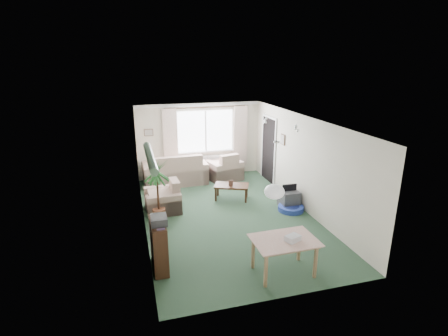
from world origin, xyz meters
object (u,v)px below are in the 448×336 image
object	(u,v)px
sofa	(175,168)
coffee_table	(232,192)
houseplant	(158,190)
armchair_corner	(224,165)
pet_bed	(291,208)
bookshelf	(159,245)
tv_cube	(289,199)
armchair_left	(163,196)
dining_table	(284,257)

from	to	relation	value
sofa	coffee_table	world-z (taller)	sofa
coffee_table	sofa	bearing A→B (deg)	126.87
houseplant	coffee_table	bearing A→B (deg)	20.60
sofa	armchair_corner	xyz separation A→B (m)	(1.56, -0.02, -0.03)
armchair_corner	houseplant	distance (m)	3.42
coffee_table	pet_bed	size ratio (longest dim) A/B	1.43
sofa	bookshelf	distance (m)	4.68
pet_bed	tv_cube	bearing A→B (deg)	77.85
coffee_table	houseplant	bearing A→B (deg)	-159.40
armchair_corner	armchair_left	world-z (taller)	armchair_corner
houseplant	pet_bed	xyz separation A→B (m)	(3.30, -0.39, -0.70)
bookshelf	tv_cube	size ratio (longest dim) A/B	1.85
armchair_corner	bookshelf	world-z (taller)	bookshelf
armchair_corner	coffee_table	bearing A→B (deg)	68.16
armchair_corner	dining_table	world-z (taller)	armchair_corner
armchair_left	pet_bed	world-z (taller)	armchair_left
dining_table	pet_bed	xyz separation A→B (m)	(1.35, 2.44, -0.26)
dining_table	tv_cube	size ratio (longest dim) A/B	2.07
coffee_table	dining_table	world-z (taller)	dining_table
armchair_corner	coffee_table	distance (m)	1.76
armchair_left	coffee_table	bearing A→B (deg)	95.45
armchair_corner	bookshelf	xyz separation A→B (m)	(-2.51, -4.56, 0.02)
pet_bed	coffee_table	bearing A→B (deg)	136.69
tv_cube	pet_bed	xyz separation A→B (m)	(-0.05, -0.23, -0.16)
tv_cube	armchair_corner	bearing A→B (deg)	112.73
armchair_corner	dining_table	bearing A→B (deg)	72.58
armchair_left	dining_table	xyz separation A→B (m)	(1.80, -3.34, -0.07)
tv_cube	pet_bed	distance (m)	0.29
sofa	dining_table	bearing A→B (deg)	101.14
dining_table	pet_bed	bearing A→B (deg)	61.06
armchair_corner	bookshelf	bearing A→B (deg)	47.71
houseplant	tv_cube	world-z (taller)	houseplant
bookshelf	tv_cube	distance (m)	4.03
houseplant	dining_table	bearing A→B (deg)	-55.40
sofa	armchair_left	bearing A→B (deg)	71.77
sofa	armchair_corner	world-z (taller)	sofa
sofa	pet_bed	bearing A→B (deg)	129.70
bookshelf	tv_cube	world-z (taller)	bookshelf
bookshelf	dining_table	distance (m)	2.28
coffee_table	tv_cube	xyz separation A→B (m)	(1.29, -0.93, 0.02)
bookshelf	pet_bed	bearing A→B (deg)	24.58
armchair_left	bookshelf	distance (m)	2.60
armchair_corner	tv_cube	xyz separation A→B (m)	(1.03, -2.65, -0.22)
armchair_left	coffee_table	size ratio (longest dim) A/B	0.96
armchair_left	pet_bed	distance (m)	3.29
sofa	pet_bed	xyz separation A→B (m)	(2.55, -2.91, -0.42)
armchair_left	dining_table	world-z (taller)	armchair_left
sofa	pet_bed	size ratio (longest dim) A/B	2.97
houseplant	tv_cube	size ratio (longest dim) A/B	3.01
tv_cube	pet_bed	world-z (taller)	tv_cube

